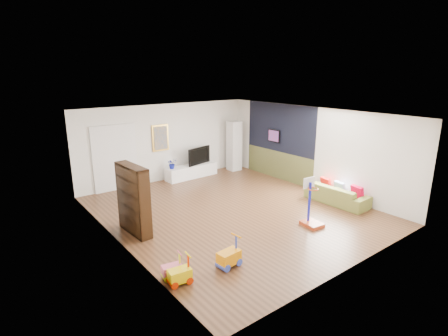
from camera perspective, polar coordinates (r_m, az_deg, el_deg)
floor at (r=9.90m, az=1.42°, el=-6.92°), size 6.50×7.50×0.00m
ceiling at (r=9.21m, az=1.53°, el=8.79°), size 6.50×7.50×0.00m
wall_back at (r=12.53m, az=-9.37°, el=4.13°), size 6.50×0.00×2.70m
wall_front at (r=7.09m, az=20.93°, el=-5.56°), size 6.50×0.00×2.70m
wall_left at (r=7.92m, az=-17.18°, el=-3.04°), size 0.00×7.50×2.70m
wall_right at (r=11.73m, az=13.95°, el=3.11°), size 0.00×7.50×2.70m
navy_accent at (r=12.53m, az=9.06°, el=6.47°), size 0.01×3.20×1.70m
olive_wainscot at (r=12.81m, az=8.81°, el=0.50°), size 0.01×3.20×1.00m
doorway at (r=11.81m, az=-17.35°, el=1.44°), size 1.45×0.06×2.10m
painting_back at (r=12.35m, az=-10.35°, el=4.86°), size 0.62×0.06×0.92m
artwork_right at (r=12.67m, az=8.15°, el=5.23°), size 0.04×0.56×0.46m
media_console at (r=12.89m, az=-5.32°, el=-0.52°), size 2.03×0.59×0.47m
tall_cabinet at (r=13.66m, az=1.67°, el=3.63°), size 0.47×0.47×1.93m
bookshelf at (r=8.57m, az=-14.56°, el=-5.02°), size 0.38×1.17×1.68m
sofa at (r=10.86m, az=17.95°, el=-4.11°), size 0.79×1.88×0.54m
basketball_hoop at (r=9.01m, az=14.41°, el=-5.53°), size 0.47×0.55×1.24m
ride_on_yellow at (r=6.68m, az=-7.28°, el=-16.23°), size 0.45×0.31×0.55m
ride_on_orange at (r=7.12m, az=0.80°, el=-13.61°), size 0.49×0.33×0.62m
ride_on_pink at (r=6.87m, az=-8.52°, el=-15.57°), size 0.41×0.29×0.49m
child at (r=10.60m, az=-14.82°, el=-3.34°), size 0.37×0.28×0.90m
tv at (r=12.92m, az=-4.42°, el=2.08°), size 1.10×0.42×0.64m
vase_plant at (r=12.39m, az=-8.49°, el=0.73°), size 0.36×0.32×0.37m
pillow_left at (r=10.72m, az=20.94°, el=-3.77°), size 0.19×0.41×0.40m
pillow_center at (r=10.97m, az=18.39°, el=-3.09°), size 0.19×0.39×0.38m
pillow_right at (r=11.27m, az=16.29°, el=-2.42°), size 0.16×0.38×0.37m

